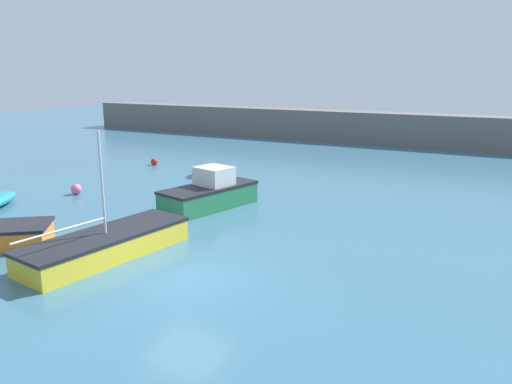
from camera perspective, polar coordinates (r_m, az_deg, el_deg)
The scene contains 7 objects.
ground_plane at distance 15.39m, azimuth -8.02°, elevation -10.21°, with size 120.00×120.00×0.20m, color #38667F.
harbor_breakwater at distance 43.77m, azimuth 16.54°, elevation 6.89°, with size 64.73×2.46×2.64m, color #66605B.
sailboat_short_mast at distance 17.56m, azimuth -16.72°, elevation -5.76°, with size 2.81×6.28×4.25m.
motorboat_with_cabin at distance 22.80m, azimuth -5.29°, elevation -0.14°, with size 2.98×4.98×1.85m.
fishing_dinghy_green at distance 29.76m, azimuth -6.25°, elevation 2.41°, with size 1.75×2.13×0.62m.
mooring_buoy_red at distance 33.79m, azimuth -11.56°, elevation 3.43°, with size 0.45×0.45×0.45m, color red.
mooring_buoy_pink at distance 26.81m, azimuth -19.86°, elevation 0.32°, with size 0.54×0.54×0.54m, color #EA668C.
Camera 1 is at (8.31, -11.37, 6.11)m, focal length 35.00 mm.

